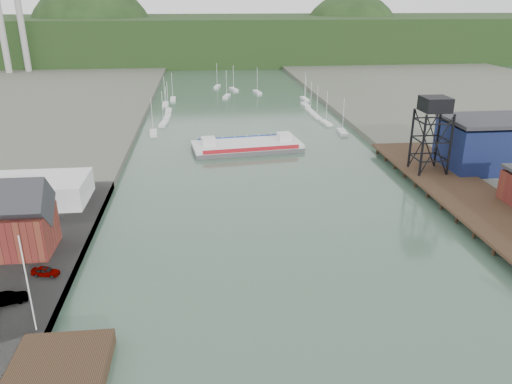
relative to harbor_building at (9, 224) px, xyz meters
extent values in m
plane|color=#324E3E|center=(42.00, -30.00, -6.09)|extent=(600.00, 600.00, 0.00)
cube|color=slate|center=(2.00, -10.00, -5.29)|extent=(16.00, 80.00, 1.60)
cube|color=black|center=(79.00, 15.00, -4.19)|extent=(14.00, 70.00, 0.50)
cylinder|color=black|center=(73.00, 15.00, -5.29)|extent=(0.60, 0.60, 2.20)
cylinder|color=black|center=(85.00, 15.00, -5.29)|extent=(0.60, 0.60, 2.20)
cube|color=#581A19|center=(0.00, 0.00, -1.24)|extent=(12.00, 8.00, 6.50)
cube|color=#2D2D33|center=(0.00, 0.00, 3.21)|extent=(12.20, 8.20, 2.40)
cube|color=silver|center=(-2.00, 20.00, -2.24)|extent=(18.00, 12.00, 4.50)
cylinder|color=silver|center=(9.00, -20.00, 1.51)|extent=(0.16, 0.16, 12.00)
cylinder|color=black|center=(74.00, 25.00, 2.56)|extent=(0.50, 0.50, 13.00)
cylinder|color=black|center=(80.00, 25.00, 2.56)|extent=(0.50, 0.50, 13.00)
cylinder|color=black|center=(74.00, 31.00, 2.56)|extent=(0.50, 0.50, 13.00)
cylinder|color=black|center=(80.00, 31.00, 2.56)|extent=(0.50, 0.50, 13.00)
cube|color=black|center=(77.00, 28.00, 10.56)|extent=(5.50, 5.50, 3.00)
cube|color=#0C1335|center=(92.00, 30.00, 0.51)|extent=(20.00, 14.00, 10.00)
cube|color=#2D2D33|center=(92.00, 30.00, 6.41)|extent=(20.50, 14.50, 0.80)
cube|color=silver|center=(14.46, 73.89, -5.74)|extent=(2.67, 7.65, 0.90)
cube|color=silver|center=(16.72, 85.30, -5.74)|extent=(2.81, 7.67, 0.90)
cube|color=silver|center=(17.29, 94.17, -5.74)|extent=(2.35, 7.59, 0.90)
cube|color=silver|center=(17.19, 104.09, -5.74)|extent=(2.01, 7.50, 0.90)
cube|color=silver|center=(15.36, 116.33, -5.74)|extent=(2.00, 7.50, 0.90)
cube|color=silver|center=(17.68, 126.17, -5.74)|extent=(2.16, 7.54, 0.90)
cube|color=silver|center=(69.56, 69.03, -5.74)|extent=(2.53, 7.62, 0.90)
cube|color=silver|center=(67.46, 80.51, -5.74)|extent=(2.76, 7.67, 0.90)
cube|color=silver|center=(66.46, 89.29, -5.74)|extent=(2.22, 7.56, 0.90)
cube|color=silver|center=(66.27, 98.28, -5.74)|extent=(2.18, 7.54, 0.90)
cube|color=silver|center=(66.67, 109.38, -5.74)|extent=(2.46, 7.61, 0.90)
cube|color=silver|center=(68.78, 120.99, -5.74)|extent=(2.48, 7.61, 0.90)
cube|color=silver|center=(38.84, 130.00, -5.74)|extent=(3.78, 7.76, 0.90)
cube|color=silver|center=(52.04, 138.00, -5.74)|extent=(3.31, 7.74, 0.90)
cube|color=silver|center=(42.66, 146.00, -5.74)|extent=(3.76, 7.76, 0.90)
cube|color=silver|center=(35.89, 154.00, -5.74)|extent=(3.40, 7.74, 0.90)
cylinder|color=#9F9E9A|center=(-60.00, 205.00, 23.91)|extent=(3.20, 3.20, 60.00)
cube|color=black|center=(42.00, 270.00, 5.91)|extent=(500.00, 120.00, 28.00)
sphere|color=black|center=(-38.00, 270.00, 1.91)|extent=(80.00, 80.00, 80.00)
sphere|color=black|center=(132.00, 280.00, -0.09)|extent=(70.00, 70.00, 70.00)
cube|color=#4B4B4E|center=(40.18, 54.90, -5.53)|extent=(29.17, 14.57, 1.12)
cube|color=silver|center=(40.18, 54.90, -4.52)|extent=(29.17, 14.57, 0.90)
cube|color=#AD131D|center=(40.88, 49.28, -4.29)|extent=(24.47, 3.21, 1.01)
cube|color=navy|center=(39.48, 60.51, -4.29)|extent=(24.47, 3.21, 1.01)
cube|color=silver|center=(30.18, 53.65, -3.17)|extent=(3.75, 3.75, 2.24)
cube|color=silver|center=(50.18, 56.14, -3.17)|extent=(3.75, 3.75, 2.24)
imported|color=#999999|center=(6.74, -7.66, -3.84)|extent=(4.03, 2.32, 1.29)
imported|color=#999999|center=(4.07, -14.18, -3.75)|extent=(4.70, 2.93, 1.46)
camera|label=1|loc=(29.03, -70.09, 31.13)|focal=35.00mm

